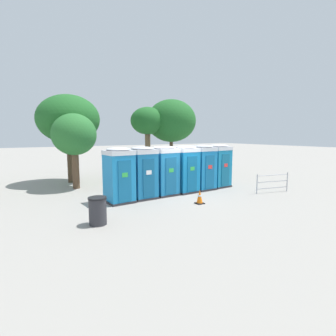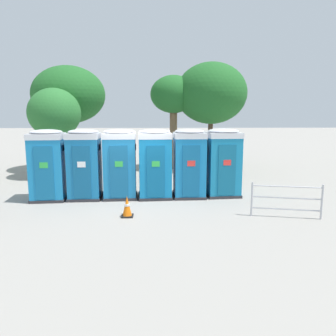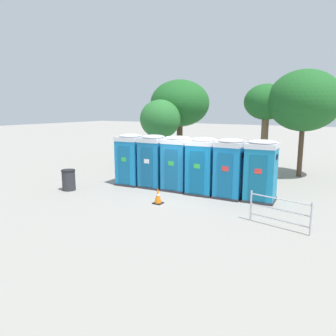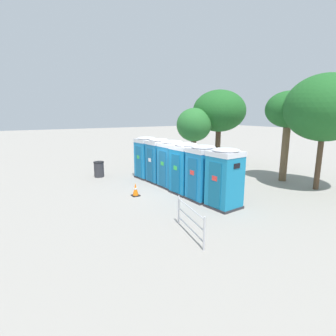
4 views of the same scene
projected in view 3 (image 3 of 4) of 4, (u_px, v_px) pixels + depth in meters
The scene contains 14 objects.
ground_plane at pixel (186, 193), 14.75m from camera, with size 120.00×120.00×0.00m, color gray.
portapotty_0 at pixel (131, 159), 16.26m from camera, with size 1.29×1.29×2.54m.
portapotty_1 at pixel (153, 161), 15.72m from camera, with size 1.21×1.24×2.54m.
portapotty_2 at pixel (177, 163), 15.13m from camera, with size 1.26×1.25×2.54m.
portapotty_3 at pixel (202, 166), 14.46m from camera, with size 1.28×1.27×2.54m.
portapotty_4 at pixel (230, 168), 13.86m from camera, with size 1.20×1.23×2.54m.
portapotty_5 at pixel (261, 170), 13.34m from camera, with size 1.34×1.30×2.54m.
street_tree_0 at pixel (180, 104), 21.63m from camera, with size 3.89×3.89×5.62m.
street_tree_1 at pixel (266, 104), 18.79m from camera, with size 2.53×2.53×5.15m.
street_tree_2 at pixel (160, 120), 20.05m from camera, with size 2.48×2.48×4.29m.
street_tree_3 at pixel (304, 101), 17.64m from camera, with size 3.87×3.87×5.83m.
trash_can at pixel (69, 180), 15.23m from camera, with size 0.64×0.64×0.97m.
traffic_cone at pixel (158, 196), 13.12m from camera, with size 0.36×0.36×0.64m.
event_barrier at pixel (279, 211), 10.44m from camera, with size 2.02×0.47×1.05m.
Camera 3 is at (6.76, -12.62, 3.81)m, focal length 35.00 mm.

